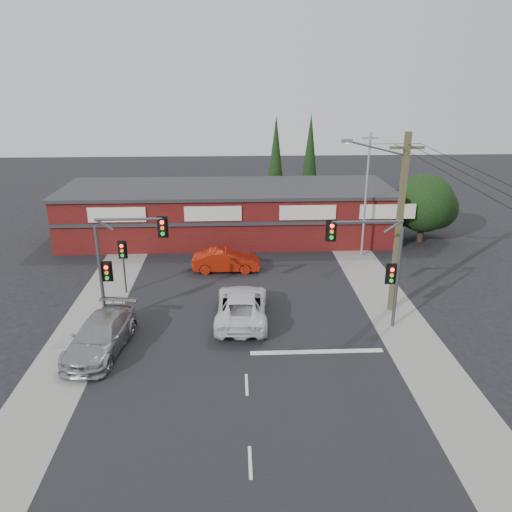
{
  "coord_description": "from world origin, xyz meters",
  "views": [
    {
      "loc": [
        -0.41,
        -22.58,
        12.81
      ],
      "look_at": [
        0.72,
        3.0,
        3.39
      ],
      "focal_mm": 35.0,
      "sensor_mm": 36.0,
      "label": 1
    }
  ],
  "objects_px": {
    "white_suv": "(242,306)",
    "red_sedan": "(226,260)",
    "silver_suv": "(101,336)",
    "utility_pole": "(397,219)",
    "shop_building": "(227,212)"
  },
  "relations": [
    {
      "from": "utility_pole",
      "to": "red_sedan",
      "type": "bearing_deg",
      "value": 145.85
    },
    {
      "from": "silver_suv",
      "to": "shop_building",
      "type": "height_order",
      "value": "shop_building"
    },
    {
      "from": "white_suv",
      "to": "shop_building",
      "type": "xyz_separation_m",
      "value": [
        -0.9,
        14.85,
        1.31
      ]
    },
    {
      "from": "white_suv",
      "to": "shop_building",
      "type": "relative_size",
      "value": 0.22
    },
    {
      "from": "white_suv",
      "to": "utility_pole",
      "type": "bearing_deg",
      "value": -171.68
    },
    {
      "from": "silver_suv",
      "to": "shop_building",
      "type": "xyz_separation_m",
      "value": [
        6.02,
        17.89,
        1.31
      ]
    },
    {
      "from": "white_suv",
      "to": "red_sedan",
      "type": "distance_m",
      "value": 7.29
    },
    {
      "from": "white_suv",
      "to": "silver_suv",
      "type": "relative_size",
      "value": 1.04
    },
    {
      "from": "shop_building",
      "to": "utility_pole",
      "type": "bearing_deg",
      "value": -56.24
    },
    {
      "from": "shop_building",
      "to": "utility_pole",
      "type": "distance_m",
      "value": 17.15
    },
    {
      "from": "white_suv",
      "to": "red_sedan",
      "type": "bearing_deg",
      "value": -80.04
    },
    {
      "from": "white_suv",
      "to": "shop_building",
      "type": "height_order",
      "value": "shop_building"
    },
    {
      "from": "silver_suv",
      "to": "utility_pole",
      "type": "xyz_separation_m",
      "value": [
        15.37,
        3.89,
        4.57
      ]
    },
    {
      "from": "white_suv",
      "to": "utility_pole",
      "type": "distance_m",
      "value": 9.66
    },
    {
      "from": "silver_suv",
      "to": "red_sedan",
      "type": "relative_size",
      "value": 1.24
    }
  ]
}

